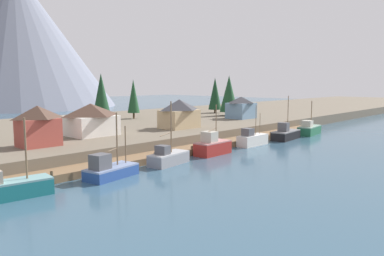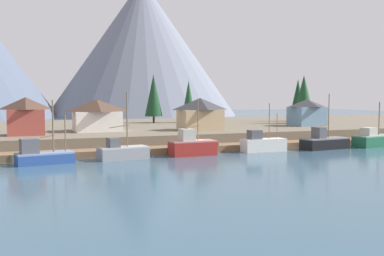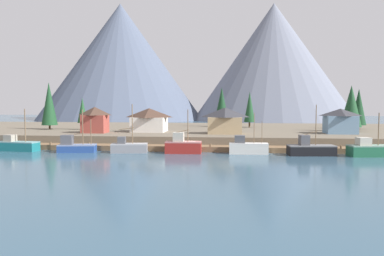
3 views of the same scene
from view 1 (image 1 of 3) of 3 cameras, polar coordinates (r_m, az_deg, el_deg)
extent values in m
cube|color=#335166|center=(79.62, -8.53, -2.17)|extent=(400.00, 400.00, 1.00)
cube|color=brown|center=(66.48, 1.18, -3.01)|extent=(80.00, 4.00, 1.00)
cylinder|color=brown|center=(48.05, -20.11, -6.93)|extent=(0.36, 0.36, 1.60)
cylinder|color=brown|center=(52.02, -12.21, -5.62)|extent=(0.36, 0.36, 1.60)
cylinder|color=brown|center=(56.84, -5.56, -4.43)|extent=(0.36, 0.36, 1.60)
cylinder|color=brown|center=(62.33, -0.04, -3.40)|extent=(0.36, 0.36, 1.60)
cylinder|color=brown|center=(68.31, 4.55, -2.51)|extent=(0.36, 0.36, 1.60)
cylinder|color=brown|center=(74.67, 8.37, -1.76)|extent=(0.36, 0.36, 1.60)
cylinder|color=brown|center=(81.32, 11.58, -1.12)|extent=(0.36, 0.36, 1.60)
cylinder|color=brown|center=(88.20, 14.29, -0.58)|extent=(0.36, 0.36, 1.60)
cylinder|color=brown|center=(95.25, 16.61, -0.11)|extent=(0.36, 0.36, 1.60)
cube|color=#665B4C|center=(89.00, -13.37, -0.19)|extent=(400.00, 56.00, 2.50)
cone|color=slate|center=(205.92, -24.62, 12.09)|extent=(91.16, 91.16, 65.61)
cube|color=#196B70|center=(43.93, -25.43, -8.43)|extent=(8.45, 3.62, 1.64)
cube|color=#679496|center=(43.70, -25.49, -7.26)|extent=(8.45, 3.62, 0.20)
cylinder|color=brown|center=(43.50, -23.49, -2.78)|extent=(0.20, 0.20, 6.41)
cube|color=navy|center=(49.30, -11.89, -6.52)|extent=(7.33, 4.20, 1.24)
cube|color=#6C7DA2|center=(49.14, -11.91, -5.70)|extent=(7.33, 4.20, 0.20)
cube|color=#4C4C51|center=(47.68, -13.50, -4.89)|extent=(2.40, 2.20, 1.83)
cylinder|color=brown|center=(49.29, -11.10, -1.58)|extent=(0.19, 0.19, 6.67)
cylinder|color=brown|center=(50.53, -9.86, -2.41)|extent=(0.16, 0.16, 4.83)
cylinder|color=brown|center=(48.99, -11.64, -3.16)|extent=(1.77, 0.44, 0.37)
cube|color=gray|center=(55.78, -3.47, -4.67)|extent=(7.04, 3.67, 1.52)
cube|color=#9F9FA2|center=(55.62, -3.48, -3.80)|extent=(7.04, 3.67, 0.20)
cube|color=#4C4C51|center=(54.39, -4.39, -3.26)|extent=(1.69, 2.01, 1.28)
cylinder|color=brown|center=(55.51, -3.13, 0.16)|extent=(0.18, 0.18, 7.42)
cylinder|color=brown|center=(54.75, -3.83, -0.89)|extent=(2.79, 0.55, 0.46)
cube|color=maroon|center=(63.32, 3.11, -3.07)|extent=(6.75, 3.10, 1.98)
cube|color=#AD6C6A|center=(63.14, 3.12, -2.09)|extent=(6.75, 3.10, 0.20)
cube|color=#B2AD9E|center=(62.29, 2.61, -1.32)|extent=(2.03, 2.24, 1.72)
cylinder|color=brown|center=(63.40, 3.61, 0.77)|extent=(0.16, 0.16, 6.01)
cylinder|color=brown|center=(62.72, 3.03, -0.26)|extent=(2.52, 0.19, 0.61)
cube|color=silver|center=(73.07, 9.00, -1.88)|extent=(7.08, 2.49, 1.79)
cube|color=silver|center=(72.93, 9.01, -1.11)|extent=(7.08, 2.49, 0.20)
cube|color=#4C4C51|center=(71.49, 8.30, -0.60)|extent=(1.89, 1.72, 1.41)
cylinder|color=brown|center=(73.41, 9.48, 1.20)|extent=(0.12, 0.12, 5.56)
cylinder|color=brown|center=(74.68, 10.07, 0.68)|extent=(0.10, 0.10, 4.01)
cube|color=black|center=(82.06, 13.78, -1.10)|extent=(8.46, 3.93, 1.63)
cube|color=slate|center=(81.94, 13.80, -0.46)|extent=(8.46, 3.93, 0.20)
cube|color=#4C4C51|center=(80.63, 13.45, 0.15)|extent=(1.78, 2.12, 1.81)
cylinder|color=brown|center=(82.25, 14.08, 2.16)|extent=(0.15, 0.15, 7.23)
cylinder|color=brown|center=(81.19, 13.68, 0.98)|extent=(3.15, 0.44, 1.10)
cube|color=#1E5B3D|center=(91.10, 17.04, -0.38)|extent=(8.42, 4.21, 1.76)
cube|color=gray|center=(90.99, 17.06, 0.23)|extent=(8.42, 4.21, 0.20)
cube|color=#B2AD9E|center=(89.39, 16.78, 0.63)|extent=(2.40, 2.33, 1.37)
cylinder|color=brown|center=(91.73, 17.33, 2.12)|extent=(0.18, 0.18, 5.69)
cube|color=tan|center=(78.46, -1.91, 1.34)|extent=(7.48, 5.21, 3.71)
pyramid|color=#2D2D33|center=(78.23, -1.92, 3.49)|extent=(7.86, 5.47, 2.17)
cube|color=#9E4238|center=(60.44, -21.86, -0.63)|extent=(5.48, 4.11, 4.08)
pyramid|color=#422D23|center=(60.15, -21.99, 2.20)|extent=(5.75, 4.31, 1.91)
cube|color=#6689A8|center=(100.08, 7.30, 2.57)|extent=(6.53, 5.49, 4.01)
pyramid|color=#2D2D33|center=(99.92, 7.33, 4.18)|extent=(6.86, 5.76, 1.61)
cube|color=silver|center=(70.11, -14.77, 0.36)|extent=(7.88, 6.81, 3.47)
pyramid|color=#422D23|center=(69.86, -14.84, 2.66)|extent=(8.27, 7.16, 2.17)
cylinder|color=#4C3823|center=(97.18, -13.24, 1.60)|extent=(0.50, 0.50, 1.56)
cone|color=#14381E|center=(96.84, -13.33, 4.99)|extent=(4.19, 4.19, 9.95)
cylinder|color=#4C3823|center=(117.28, 3.42, 2.52)|extent=(0.50, 0.50, 1.06)
cone|color=#14381E|center=(116.99, 3.44, 5.13)|extent=(3.99, 3.99, 9.64)
cylinder|color=#4C3823|center=(108.23, 5.48, 2.14)|extent=(0.50, 0.50, 1.09)
cone|color=#194223|center=(107.92, 5.51, 5.11)|extent=(5.09, 5.09, 10.10)
cylinder|color=#4C3823|center=(99.86, -8.65, 1.83)|extent=(0.50, 0.50, 1.53)
cone|color=#194223|center=(99.55, -8.70, 4.72)|extent=(3.12, 3.12, 8.55)
camera|label=2|loc=(31.30, 77.87, -5.21)|focal=40.24mm
camera|label=3|loc=(64.10, 69.76, 0.01)|focal=35.03mm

